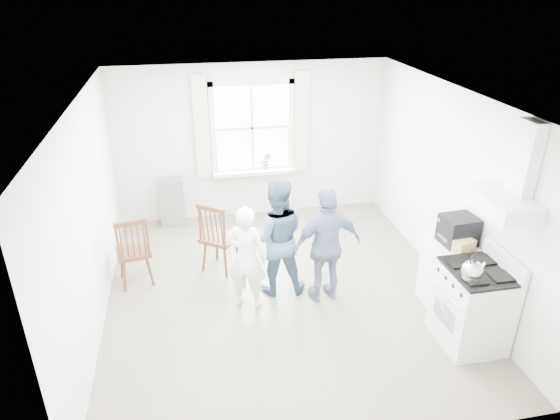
# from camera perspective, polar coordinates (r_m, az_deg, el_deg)

# --- Properties ---
(room_shell) EXTENTS (4.62, 5.12, 2.64)m
(room_shell) POSITION_cam_1_polar(r_m,az_deg,el_deg) (6.10, 0.19, 0.73)
(room_shell) COLOR #776F5C
(room_shell) RESTS_ON ground
(window_assembly) EXTENTS (1.88, 0.24, 1.70)m
(window_assembly) POSITION_cam_1_polar(r_m,az_deg,el_deg) (8.30, -3.17, 8.72)
(window_assembly) COLOR white
(window_assembly) RESTS_ON room_shell
(range_hood) EXTENTS (0.45, 0.76, 0.94)m
(range_hood) POSITION_cam_1_polar(r_m,az_deg,el_deg) (5.52, 24.80, 2.30)
(range_hood) COLOR silver
(range_hood) RESTS_ON room_shell
(shelf_unit) EXTENTS (0.40, 0.30, 0.80)m
(shelf_unit) POSITION_cam_1_polar(r_m,az_deg,el_deg) (8.50, -12.26, 0.90)
(shelf_unit) COLOR gray
(shelf_unit) RESTS_ON ground
(gas_stove) EXTENTS (0.68, 0.76, 1.12)m
(gas_stove) POSITION_cam_1_polar(r_m,az_deg,el_deg) (6.09, 21.09, -10.13)
(gas_stove) COLOR silver
(gas_stove) RESTS_ON ground
(kettle) EXTENTS (0.22, 0.22, 0.31)m
(kettle) POSITION_cam_1_polar(r_m,az_deg,el_deg) (5.59, 21.11, -6.48)
(kettle) COLOR silver
(kettle) RESTS_ON gas_stove
(low_cabinet) EXTENTS (0.50, 0.55, 0.90)m
(low_cabinet) POSITION_cam_1_polar(r_m,az_deg,el_deg) (6.62, 18.52, -6.93)
(low_cabinet) COLOR silver
(low_cabinet) RESTS_ON ground
(stereo_stack) EXTENTS (0.42, 0.38, 0.35)m
(stereo_stack) POSITION_cam_1_polar(r_m,az_deg,el_deg) (6.33, 19.70, -2.17)
(stereo_stack) COLOR black
(stereo_stack) RESTS_ON low_cabinet
(cardboard_box) EXTENTS (0.28, 0.24, 0.16)m
(cardboard_box) POSITION_cam_1_polar(r_m,az_deg,el_deg) (6.20, 20.15, -3.85)
(cardboard_box) COLOR tan
(cardboard_box) RESTS_ON low_cabinet
(windsor_chair_a) EXTENTS (0.51, 0.50, 1.03)m
(windsor_chair_a) POSITION_cam_1_polar(r_m,az_deg,el_deg) (6.81, -16.44, -3.91)
(windsor_chair_a) COLOR #472616
(windsor_chair_a) RESTS_ON ground
(windsor_chair_b) EXTENTS (0.62, 0.62, 1.07)m
(windsor_chair_b) POSITION_cam_1_polar(r_m,az_deg,el_deg) (6.90, -7.44, -2.41)
(windsor_chair_b) COLOR #472616
(windsor_chair_b) RESTS_ON ground
(person_left) EXTENTS (0.66, 0.66, 1.39)m
(person_left) POSITION_cam_1_polar(r_m,az_deg,el_deg) (6.15, -3.87, -5.49)
(person_left) COLOR white
(person_left) RESTS_ON ground
(person_mid) EXTENTS (0.84, 0.84, 1.58)m
(person_mid) POSITION_cam_1_polar(r_m,az_deg,el_deg) (6.39, -0.41, -3.15)
(person_mid) COLOR #415C7A
(person_mid) RESTS_ON ground
(person_right) EXTENTS (1.03, 1.03, 1.55)m
(person_right) POSITION_cam_1_polar(r_m,az_deg,el_deg) (6.27, 5.38, -4.06)
(person_right) COLOR navy
(person_right) RESTS_ON ground
(potted_plant) EXTENTS (0.19, 0.19, 0.30)m
(potted_plant) POSITION_cam_1_polar(r_m,az_deg,el_deg) (8.40, -1.57, 5.62)
(potted_plant) COLOR #2D672E
(potted_plant) RESTS_ON window_assembly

